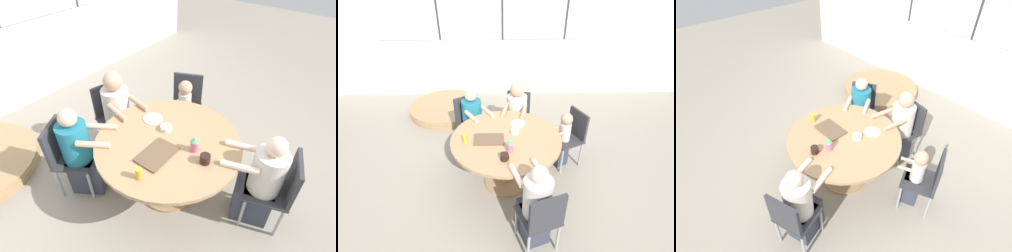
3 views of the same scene
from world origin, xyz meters
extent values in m
plane|color=gray|center=(0.00, 0.00, 0.00)|extent=(16.00, 16.00, 0.00)
cube|color=silver|center=(0.00, 2.94, 1.40)|extent=(8.40, 0.06, 2.80)
cube|color=silver|center=(0.00, 2.89, 1.78)|extent=(5.20, 0.02, 1.06)
cube|color=#333333|center=(0.00, 2.89, 1.78)|extent=(0.04, 0.01, 1.06)
cylinder|color=tan|center=(0.00, 0.00, 0.75)|extent=(1.41, 1.41, 0.04)
cylinder|color=tan|center=(0.00, 0.00, 0.36)|extent=(0.14, 0.14, 0.73)
cylinder|color=tan|center=(0.00, 0.00, 0.01)|extent=(0.60, 0.60, 0.03)
cube|color=#333338|center=(0.20, 0.96, 0.44)|extent=(0.47, 0.47, 0.03)
cube|color=#333338|center=(0.24, 1.14, 0.66)|extent=(0.38, 0.11, 0.42)
cylinder|color=#99999E|center=(0.33, 0.76, 0.21)|extent=(0.03, 0.03, 0.43)
cylinder|color=#99999E|center=(0.00, 0.83, 0.21)|extent=(0.03, 0.03, 0.43)
cylinder|color=#99999E|center=(0.40, 1.10, 0.21)|extent=(0.03, 0.03, 0.43)
cylinder|color=#99999E|center=(0.07, 1.17, 0.21)|extent=(0.03, 0.03, 0.43)
cube|color=#333338|center=(0.31, -0.94, 0.44)|extent=(0.51, 0.51, 0.03)
cube|color=#333338|center=(0.36, -1.11, 0.66)|extent=(0.37, 0.15, 0.42)
cylinder|color=#99999E|center=(0.09, -0.83, 0.21)|extent=(0.03, 0.03, 0.43)
cylinder|color=#99999E|center=(0.42, -0.72, 0.21)|extent=(0.03, 0.03, 0.43)
cylinder|color=#99999E|center=(0.20, -1.15, 0.21)|extent=(0.03, 0.03, 0.43)
cylinder|color=#99999E|center=(0.52, -1.04, 0.21)|extent=(0.03, 0.03, 0.43)
cube|color=#333338|center=(-0.53, 0.83, 0.44)|extent=(0.55, 0.55, 0.03)
cube|color=#333338|center=(-0.62, 0.98, 0.66)|extent=(0.34, 0.23, 0.42)
cylinder|color=#99999E|center=(-0.29, 0.78, 0.21)|extent=(0.03, 0.03, 0.43)
cylinder|color=#99999E|center=(-0.58, 0.60, 0.21)|extent=(0.03, 0.03, 0.43)
cylinder|color=#99999E|center=(-0.48, 1.07, 0.21)|extent=(0.03, 0.03, 0.43)
cylinder|color=#99999E|center=(-0.76, 0.88, 0.21)|extent=(0.03, 0.03, 0.43)
cube|color=#333338|center=(0.90, 0.40, 0.44)|extent=(0.53, 0.53, 0.03)
cube|color=#333338|center=(1.06, 0.48, 0.66)|extent=(0.19, 0.36, 0.42)
cylinder|color=#99999E|center=(0.81, 0.18, 0.21)|extent=(0.03, 0.03, 0.43)
cylinder|color=#99999E|center=(0.67, 0.49, 0.21)|extent=(0.03, 0.03, 0.43)
cylinder|color=#99999E|center=(1.12, 0.32, 0.21)|extent=(0.03, 0.03, 0.43)
cylinder|color=#99999E|center=(0.98, 0.63, 0.21)|extent=(0.03, 0.03, 0.43)
cube|color=#333847|center=(0.18, 0.86, 0.23)|extent=(0.36, 0.43, 0.45)
cylinder|color=beige|center=(0.19, 0.93, 0.67)|extent=(0.32, 0.32, 0.45)
sphere|color=tan|center=(0.19, 0.93, 1.01)|extent=(0.22, 0.22, 0.22)
cylinder|color=tan|center=(0.28, 0.63, 0.79)|extent=(0.13, 0.35, 0.06)
cylinder|color=tan|center=(0.00, 0.69, 0.79)|extent=(0.13, 0.35, 0.06)
cube|color=#333847|center=(0.28, -0.84, 0.23)|extent=(0.37, 0.42, 0.45)
cylinder|color=beige|center=(0.30, -0.90, 0.67)|extent=(0.30, 0.30, 0.44)
sphere|color=beige|center=(0.30, -0.90, 0.98)|extent=(0.18, 0.18, 0.18)
cylinder|color=beige|center=(0.09, -0.70, 0.79)|extent=(0.16, 0.33, 0.06)
cylinder|color=beige|center=(0.34, -0.61, 0.79)|extent=(0.16, 0.33, 0.06)
cube|color=#333847|center=(-0.48, 0.75, 0.23)|extent=(0.42, 0.45, 0.45)
cylinder|color=#1E7089|center=(-0.51, 0.80, 0.67)|extent=(0.30, 0.30, 0.44)
sphere|color=#DBB293|center=(-0.51, 0.80, 0.98)|extent=(0.18, 0.18, 0.18)
cylinder|color=#DBB293|center=(-0.26, 0.66, 0.79)|extent=(0.23, 0.31, 0.06)
cylinder|color=#DBB293|center=(-0.48, 0.51, 0.79)|extent=(0.23, 0.31, 0.06)
cube|color=#333847|center=(0.83, 0.37, 0.23)|extent=(0.24, 0.21, 0.45)
cylinder|color=beige|center=(0.86, 0.39, 0.58)|extent=(0.16, 0.16, 0.27)
sphere|color=tan|center=(0.86, 0.39, 0.80)|extent=(0.17, 0.17, 0.17)
cylinder|color=tan|center=(0.77, 0.26, 0.64)|extent=(0.18, 0.11, 0.04)
cylinder|color=tan|center=(0.71, 0.40, 0.64)|extent=(0.18, 0.11, 0.04)
cube|color=brown|center=(-0.22, -0.04, 0.78)|extent=(0.37, 0.24, 0.02)
cylinder|color=black|center=(-0.03, -0.43, 0.81)|extent=(0.09, 0.09, 0.08)
torus|color=black|center=(0.02, -0.43, 0.81)|extent=(0.01, 0.06, 0.06)
cylinder|color=#CC668C|center=(0.04, -0.27, 0.83)|extent=(0.08, 0.08, 0.11)
cone|color=#4CB266|center=(0.04, -0.27, 0.90)|extent=(0.08, 0.08, 0.04)
cylinder|color=gold|center=(-0.51, -0.09, 0.82)|extent=(0.06, 0.06, 0.11)
cylinder|color=silver|center=(0.12, 0.11, 0.79)|extent=(0.12, 0.12, 0.05)
cylinder|color=beige|center=(0.17, 0.33, 0.77)|extent=(0.21, 0.21, 0.01)
cylinder|color=tan|center=(-1.18, 2.07, 0.01)|extent=(1.46, 1.46, 0.03)
cylinder|color=tan|center=(-1.18, 2.07, 0.04)|extent=(1.47, 1.47, 0.03)
cylinder|color=tan|center=(-1.18, 2.07, 0.07)|extent=(1.46, 1.46, 0.03)
cylinder|color=tan|center=(-1.18, 2.07, 0.10)|extent=(1.47, 1.47, 0.03)
cylinder|color=tan|center=(-1.18, 2.07, 0.14)|extent=(1.46, 1.46, 0.03)
camera|label=1|loc=(-1.47, -1.12, 2.47)|focal=28.00mm
camera|label=2|loc=(-0.07, -2.71, 2.71)|focal=28.00mm
camera|label=3|loc=(1.78, -1.60, 2.94)|focal=28.00mm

